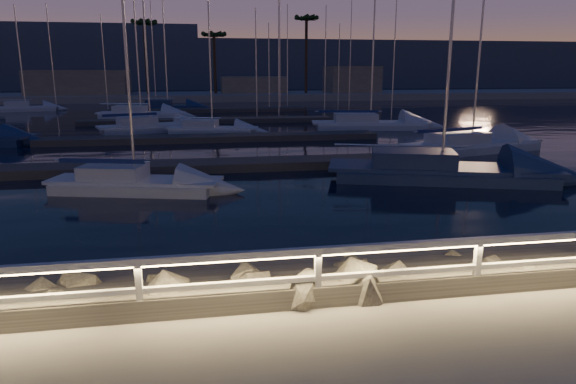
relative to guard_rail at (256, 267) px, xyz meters
name	(u,v)px	position (x,y,z in m)	size (l,w,h in m)	color
ground	(261,309)	(0.07, 0.00, -0.77)	(400.00, 400.00, 0.00)	gray
harbor_water	(211,137)	(0.07, 31.22, -1.74)	(400.00, 440.00, 0.60)	black
guard_rail	(256,267)	(0.00, 0.00, 0.00)	(44.11, 0.12, 1.06)	white
riprap	(299,285)	(0.98, 1.22, -0.93)	(33.16, 3.06, 1.38)	slate
floating_docks	(210,127)	(0.07, 32.50, -1.17)	(22.00, 36.00, 0.40)	#5C524C
far_shore	(202,94)	(-0.06, 74.05, -0.48)	(160.00, 14.00, 5.20)	gray
palm_left	(144,26)	(-7.93, 72.00, 9.36)	(3.00, 3.00, 11.20)	#44341F
palm_center	(214,37)	(2.07, 73.00, 8.01)	(3.00, 3.00, 9.70)	#44341F
palm_right	(306,22)	(16.07, 72.00, 10.26)	(3.00, 3.00, 12.20)	#44341F
distant_hills	(112,66)	(-22.06, 133.69, 3.96)	(230.00, 37.50, 18.00)	#3C475D
sailboat_b	(131,182)	(-3.52, 12.05, -0.98)	(6.81, 3.55, 11.19)	silver
sailboat_d	(435,169)	(9.09, 12.08, -0.92)	(9.86, 5.52, 16.10)	navy
sailboat_f	(210,128)	(0.00, 30.03, -0.98)	(6.76, 3.51, 11.10)	silver
sailboat_h	(469,144)	(14.44, 18.97, -0.94)	(9.08, 4.73, 14.79)	silver
sailboat_j	(148,126)	(-4.59, 32.00, -0.94)	(7.93, 4.52, 13.06)	silver
sailboat_k	(139,113)	(-6.50, 44.14, -0.94)	(8.56, 3.99, 14.03)	silver
sailboat_l	(367,123)	(12.41, 31.08, -0.93)	(9.49, 4.21, 15.52)	silver
sailboat_m	(24,108)	(-20.12, 54.68, -0.95)	(7.01, 3.30, 11.58)	silver
sailboat_n	(166,107)	(-4.36, 53.04, -0.93)	(8.06, 2.97, 13.46)	navy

